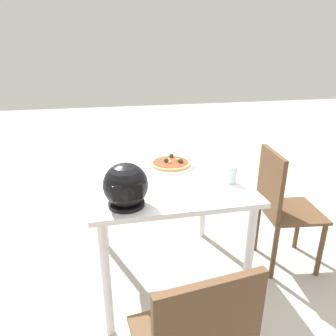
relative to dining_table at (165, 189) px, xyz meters
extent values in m
plane|color=#B2ADA3|center=(0.00, 0.00, -0.68)|extent=(14.00, 14.00, 0.00)
cube|color=white|center=(0.00, 0.00, 0.08)|extent=(0.95, 0.98, 0.03)
cylinder|color=white|center=(-0.41, -0.43, -0.31)|extent=(0.05, 0.05, 0.75)
cylinder|color=white|center=(0.41, -0.43, -0.31)|extent=(0.05, 0.05, 0.75)
cylinder|color=white|center=(-0.41, 0.43, -0.31)|extent=(0.05, 0.05, 0.75)
cylinder|color=white|center=(0.41, 0.43, -0.31)|extent=(0.05, 0.05, 0.75)
cylinder|color=white|center=(-0.07, -0.16, 0.10)|extent=(0.32, 0.32, 0.01)
cylinder|color=tan|center=(-0.07, -0.16, 0.12)|extent=(0.28, 0.28, 0.02)
cylinder|color=red|center=(-0.07, -0.16, 0.13)|extent=(0.24, 0.24, 0.00)
sphere|color=#234C1E|center=(-0.13, -0.13, 0.14)|extent=(0.04, 0.04, 0.04)
sphere|color=#234C1E|center=(-0.04, -0.17, 0.14)|extent=(0.03, 0.03, 0.03)
sphere|color=#234C1E|center=(-0.10, -0.26, 0.14)|extent=(0.03, 0.03, 0.03)
cylinder|color=#E0D172|center=(-0.06, -0.18, 0.14)|extent=(0.03, 0.03, 0.02)
cylinder|color=#E0D172|center=(-0.12, -0.17, 0.14)|extent=(0.02, 0.02, 0.02)
cylinder|color=#E0D172|center=(-0.06, -0.13, 0.14)|extent=(0.03, 0.03, 0.02)
sphere|color=black|center=(0.28, 0.35, 0.21)|extent=(0.23, 0.23, 0.23)
cylinder|color=black|center=(0.28, 0.35, 0.11)|extent=(0.19, 0.19, 0.02)
cube|color=black|center=(0.28, 0.46, 0.22)|extent=(0.14, 0.02, 0.08)
cylinder|color=silver|center=(-0.37, 0.19, 0.15)|extent=(0.07, 0.07, 0.10)
cube|color=brown|center=(-0.92, 0.05, -0.24)|extent=(0.45, 0.45, 0.02)
cube|color=brown|center=(-0.74, 0.03, -0.01)|extent=(0.08, 0.38, 0.45)
cylinder|color=brown|center=(-1.11, -0.10, -0.47)|extent=(0.04, 0.04, 0.43)
cylinder|color=brown|center=(-1.07, 0.24, -0.47)|extent=(0.04, 0.04, 0.43)
cylinder|color=brown|center=(-0.78, -0.14, -0.47)|extent=(0.04, 0.04, 0.43)
cylinder|color=brown|center=(-0.73, 0.20, -0.47)|extent=(0.04, 0.04, 0.43)
camera|label=1|loc=(0.37, 1.83, 0.88)|focal=33.55mm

